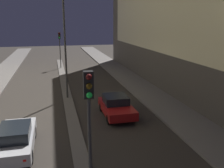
{
  "coord_description": "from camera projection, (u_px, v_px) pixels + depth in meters",
  "views": [
    {
      "loc": [
        -1.07,
        -3.44,
        6.68
      ],
      "look_at": [
        4.56,
        20.08,
        0.5
      ],
      "focal_mm": 40.0,
      "sensor_mm": 36.0,
      "label": 1
    }
  ],
  "objects": [
    {
      "name": "median_strip",
      "position": [
        66.0,
        90.0,
        24.49
      ],
      "size": [
        0.8,
        39.1,
        0.12
      ],
      "color": "#66605B",
      "rests_on": "ground"
    },
    {
      "name": "traffic_light_near",
      "position": [
        89.0,
        111.0,
        8.27
      ],
      "size": [
        0.32,
        0.42,
        4.99
      ],
      "color": "#383838",
      "rests_on": "median_strip"
    },
    {
      "name": "traffic_light_mid",
      "position": [
        60.0,
        42.0,
        34.77
      ],
      "size": [
        0.32,
        0.42,
        4.99
      ],
      "color": "#383838",
      "rests_on": "median_strip"
    },
    {
      "name": "street_lamp",
      "position": [
        64.0,
        28.0,
        20.42
      ],
      "size": [
        0.44,
        0.44,
        9.63
      ],
      "color": "#383838",
      "rests_on": "median_strip"
    },
    {
      "name": "car_left_lane",
      "position": [
        16.0,
        138.0,
        12.93
      ],
      "size": [
        1.76,
        4.54,
        1.5
      ],
      "color": "#B2B2B7",
      "rests_on": "ground"
    },
    {
      "name": "car_right_lane",
      "position": [
        116.0,
        106.0,
        17.83
      ],
      "size": [
        1.95,
        4.02,
        1.46
      ],
      "color": "maroon",
      "rests_on": "ground"
    }
  ]
}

